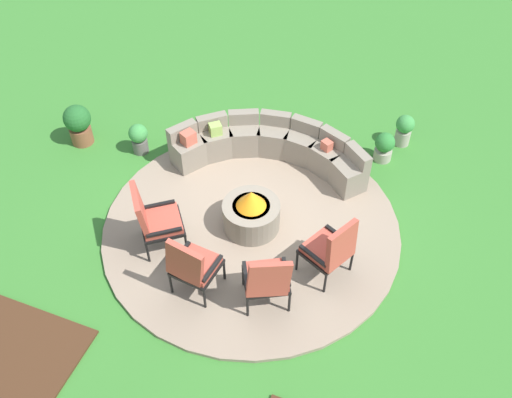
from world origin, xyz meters
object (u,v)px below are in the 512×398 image
lounge_chair_front_left (154,218)px  lounge_chair_front_right (192,265)px  lounge_chair_back_left (267,279)px  potted_plant_0 (78,123)px  lounge_chair_back_right (331,249)px  fire_pit (251,213)px  curved_stone_bench (270,147)px  potted_plant_3 (404,129)px  potted_plant_1 (139,137)px  potted_plant_4 (384,146)px

lounge_chair_front_left → lounge_chair_front_right: 1.04m
lounge_chair_front_right → lounge_chair_back_left: bearing=15.7°
potted_plant_0 → lounge_chair_back_right: bearing=-14.7°
lounge_chair_back_left → lounge_chair_back_right: lounge_chair_back_right is taller
lounge_chair_back_right → potted_plant_0: lounge_chair_back_right is taller
lounge_chair_front_left → lounge_chair_back_left: (1.87, -0.39, -0.02)m
fire_pit → potted_plant_0: (-3.58, 0.84, 0.08)m
lounge_chair_back_left → fire_pit: bearing=91.3°
curved_stone_bench → potted_plant_3: size_ratio=5.56×
lounge_chair_back_right → potted_plant_3: 3.34m
fire_pit → curved_stone_bench: fire_pit is taller
lounge_chair_front_left → lounge_chair_back_left: bearing=40.7°
fire_pit → lounge_chair_front_left: lounge_chair_front_left is taller
lounge_chair_back_left → potted_plant_3: lounge_chair_back_left is taller
lounge_chair_front_right → lounge_chair_back_right: size_ratio=1.06×
potted_plant_1 → potted_plant_3: potted_plant_3 is taller
potted_plant_0 → potted_plant_1: 1.12m
lounge_chair_front_right → lounge_chair_back_left: size_ratio=1.08×
lounge_chair_front_right → potted_plant_1: (-2.18, 2.38, -0.31)m
lounge_chair_front_right → potted_plant_0: size_ratio=1.48×
potted_plant_1 → potted_plant_3: size_ratio=0.96×
lounge_chair_back_right → potted_plant_4: bearing=21.9°
potted_plant_0 → lounge_chair_back_left: bearing=-25.8°
lounge_chair_back_left → lounge_chair_back_right: bearing=21.9°
lounge_chair_front_right → potted_plant_3: size_ratio=1.89×
fire_pit → lounge_chair_front_left: bearing=-144.1°
potted_plant_3 → lounge_chair_back_right: bearing=-97.4°
potted_plant_1 → potted_plant_0: bearing=-172.6°
fire_pit → potted_plant_3: fire_pit is taller
potted_plant_0 → potted_plant_3: bearing=20.6°
potted_plant_4 → potted_plant_3: bearing=66.4°
lounge_chair_front_right → potted_plant_0: lounge_chair_front_right is taller
lounge_chair_front_left → potted_plant_0: size_ratio=1.49×
lounge_chair_back_left → potted_plant_0: 4.77m
potted_plant_4 → lounge_chair_front_right: bearing=-116.4°
potted_plant_1 → lounge_chair_back_right: bearing=-20.5°
potted_plant_0 → potted_plant_3: 5.73m
curved_stone_bench → lounge_chair_back_left: bearing=-70.8°
lounge_chair_front_left → potted_plant_1: bearing=178.4°
lounge_chair_front_left → potted_plant_0: (-2.42, 1.68, -0.21)m
curved_stone_bench → lounge_chair_front_left: lounge_chair_front_left is taller
lounge_chair_back_left → potted_plant_4: bearing=48.2°
potted_plant_4 → lounge_chair_back_left: bearing=-103.3°
curved_stone_bench → lounge_chair_front_right: size_ratio=2.94×
fire_pit → lounge_chair_back_right: bearing=-18.6°
lounge_chair_front_left → lounge_chair_back_right: bearing=61.3°
lounge_chair_back_right → potted_plant_0: size_ratio=1.40×
lounge_chair_back_left → potted_plant_0: (-4.29, 2.07, -0.18)m
potted_plant_1 → potted_plant_3: bearing=23.7°
lounge_chair_front_right → potted_plant_1: 3.25m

